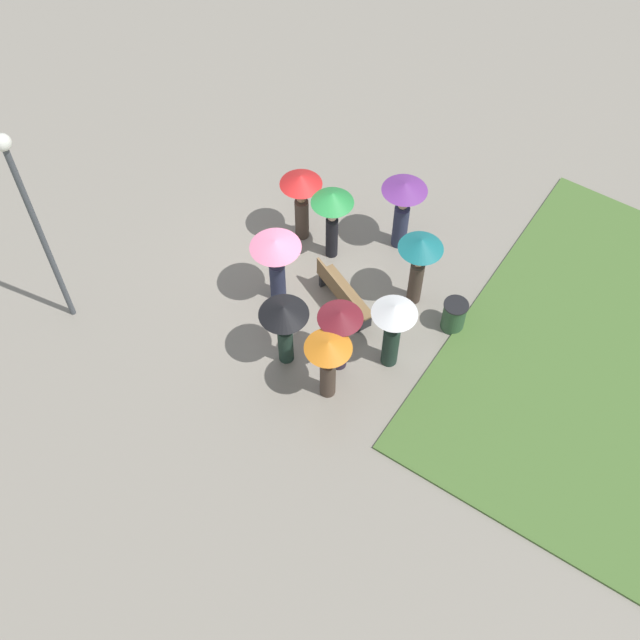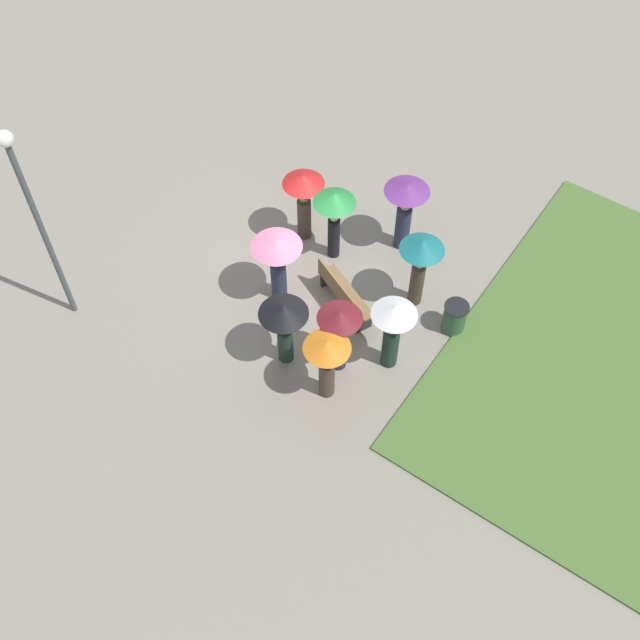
{
  "view_description": "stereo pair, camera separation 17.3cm",
  "coord_description": "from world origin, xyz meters",
  "px_view_note": "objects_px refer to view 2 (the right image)",
  "views": [
    {
      "loc": [
        -6.68,
        9.4,
        14.24
      ],
      "look_at": [
        -1.26,
        1.3,
        0.87
      ],
      "focal_mm": 45.0,
      "sensor_mm": 36.0,
      "label": 1
    },
    {
      "loc": [
        -6.83,
        9.3,
        14.24
      ],
      "look_at": [
        -1.26,
        1.3,
        0.87
      ],
      "focal_mm": 45.0,
      "sensor_mm": 36.0,
      "label": 2
    }
  ],
  "objects_px": {
    "crowd_person_black": "(284,321)",
    "crowd_person_white": "(393,325)",
    "crowd_person_purple": "(405,204)",
    "crowd_person_maroon": "(339,330)",
    "lamp_post": "(33,208)",
    "crowd_person_green": "(334,209)",
    "trash_bin": "(455,317)",
    "crowd_person_pink": "(277,256)",
    "crowd_person_orange": "(327,358)",
    "crowd_person_teal": "(421,258)",
    "park_bench": "(343,294)",
    "crowd_person_red": "(304,194)"
  },
  "relations": [
    {
      "from": "trash_bin",
      "to": "crowd_person_black",
      "type": "distance_m",
      "value": 3.8
    },
    {
      "from": "crowd_person_red",
      "to": "crowd_person_white",
      "type": "bearing_deg",
      "value": 160.57
    },
    {
      "from": "crowd_person_green",
      "to": "crowd_person_red",
      "type": "distance_m",
      "value": 0.91
    },
    {
      "from": "park_bench",
      "to": "crowd_person_purple",
      "type": "height_order",
      "value": "crowd_person_purple"
    },
    {
      "from": "crowd_person_black",
      "to": "crowd_person_purple",
      "type": "distance_m",
      "value": 4.14
    },
    {
      "from": "lamp_post",
      "to": "crowd_person_orange",
      "type": "xyz_separation_m",
      "value": [
        -5.8,
        -1.45,
        -1.95
      ]
    },
    {
      "from": "trash_bin",
      "to": "crowd_person_red",
      "type": "xyz_separation_m",
      "value": [
        4.23,
        -0.39,
        0.98
      ]
    },
    {
      "from": "lamp_post",
      "to": "crowd_person_green",
      "type": "relative_size",
      "value": 2.58
    },
    {
      "from": "crowd_person_green",
      "to": "crowd_person_white",
      "type": "xyz_separation_m",
      "value": [
        -2.65,
        1.82,
        -0.18
      ]
    },
    {
      "from": "trash_bin",
      "to": "crowd_person_green",
      "type": "distance_m",
      "value": 3.52
    },
    {
      "from": "crowd_person_green",
      "to": "crowd_person_maroon",
      "type": "bearing_deg",
      "value": -26.56
    },
    {
      "from": "crowd_person_pink",
      "to": "park_bench",
      "type": "bearing_deg",
      "value": 27.52
    },
    {
      "from": "park_bench",
      "to": "crowd_person_red",
      "type": "xyz_separation_m",
      "value": [
        1.94,
        -1.27,
        0.91
      ]
    },
    {
      "from": "park_bench",
      "to": "crowd_person_green",
      "type": "xyz_separation_m",
      "value": [
        1.05,
        -1.17,
        1.02
      ]
    },
    {
      "from": "crowd_person_white",
      "to": "crowd_person_black",
      "type": "bearing_deg",
      "value": -38.92
    },
    {
      "from": "crowd_person_orange",
      "to": "crowd_person_maroon",
      "type": "relative_size",
      "value": 0.98
    },
    {
      "from": "crowd_person_pink",
      "to": "crowd_person_green",
      "type": "xyz_separation_m",
      "value": [
        -0.31,
        -1.69,
        0.17
      ]
    },
    {
      "from": "crowd_person_white",
      "to": "park_bench",
      "type": "bearing_deg",
      "value": -93.06
    },
    {
      "from": "park_bench",
      "to": "crowd_person_pink",
      "type": "bearing_deg",
      "value": 45.41
    },
    {
      "from": "park_bench",
      "to": "crowd_person_maroon",
      "type": "distance_m",
      "value": 1.71
    },
    {
      "from": "crowd_person_black",
      "to": "crowd_person_white",
      "type": "relative_size",
      "value": 0.94
    },
    {
      "from": "crowd_person_white",
      "to": "crowd_person_teal",
      "type": "height_order",
      "value": "crowd_person_teal"
    },
    {
      "from": "crowd_person_pink",
      "to": "crowd_person_black",
      "type": "distance_m",
      "value": 1.7
    },
    {
      "from": "crowd_person_pink",
      "to": "crowd_person_orange",
      "type": "distance_m",
      "value": 2.74
    },
    {
      "from": "crowd_person_red",
      "to": "crowd_person_purple",
      "type": "distance_m",
      "value": 2.29
    },
    {
      "from": "crowd_person_pink",
      "to": "crowd_person_black",
      "type": "xyz_separation_m",
      "value": [
        -1.12,
        1.28,
        0.0
      ]
    },
    {
      "from": "crowd_person_red",
      "to": "crowd_person_teal",
      "type": "xyz_separation_m",
      "value": [
        -3.15,
        0.2,
        0.07
      ]
    },
    {
      "from": "crowd_person_purple",
      "to": "crowd_person_maroon",
      "type": "bearing_deg",
      "value": -31.89
    },
    {
      "from": "crowd_person_purple",
      "to": "crowd_person_orange",
      "type": "xyz_separation_m",
      "value": [
        -0.86,
        4.33,
        -0.08
      ]
    },
    {
      "from": "crowd_person_white",
      "to": "crowd_person_pink",
      "type": "bearing_deg",
      "value": -73.4
    },
    {
      "from": "lamp_post",
      "to": "crowd_person_black",
      "type": "height_order",
      "value": "lamp_post"
    },
    {
      "from": "trash_bin",
      "to": "crowd_person_white",
      "type": "relative_size",
      "value": 0.41
    },
    {
      "from": "crowd_person_maroon",
      "to": "park_bench",
      "type": "bearing_deg",
      "value": -121.05
    },
    {
      "from": "lamp_post",
      "to": "park_bench",
      "type": "bearing_deg",
      "value": -144.47
    },
    {
      "from": "park_bench",
      "to": "trash_bin",
      "type": "bearing_deg",
      "value": -134.66
    },
    {
      "from": "crowd_person_green",
      "to": "crowd_person_white",
      "type": "relative_size",
      "value": 1.03
    },
    {
      "from": "park_bench",
      "to": "lamp_post",
      "type": "height_order",
      "value": "lamp_post"
    },
    {
      "from": "crowd_person_pink",
      "to": "crowd_person_red",
      "type": "bearing_deg",
      "value": 114.57
    },
    {
      "from": "park_bench",
      "to": "crowd_person_purple",
      "type": "distance_m",
      "value": 2.48
    },
    {
      "from": "crowd_person_orange",
      "to": "crowd_person_teal",
      "type": "bearing_deg",
      "value": -148.1
    },
    {
      "from": "crowd_person_green",
      "to": "crowd_person_purple",
      "type": "height_order",
      "value": "crowd_person_green"
    },
    {
      "from": "crowd_person_red",
      "to": "crowd_person_black",
      "type": "bearing_deg",
      "value": 128.04
    },
    {
      "from": "crowd_person_pink",
      "to": "crowd_person_orange",
      "type": "xyz_separation_m",
      "value": [
        -2.31,
        1.49,
        -0.07
      ]
    },
    {
      "from": "lamp_post",
      "to": "crowd_person_green",
      "type": "xyz_separation_m",
      "value": [
        -3.8,
        -4.63,
        -1.71
      ]
    },
    {
      "from": "crowd_person_red",
      "to": "crowd_person_orange",
      "type": "height_order",
      "value": "crowd_person_red"
    },
    {
      "from": "crowd_person_orange",
      "to": "crowd_person_purple",
      "type": "bearing_deg",
      "value": -132.03
    },
    {
      "from": "lamp_post",
      "to": "crowd_person_teal",
      "type": "relative_size",
      "value": 2.56
    },
    {
      "from": "crowd_person_pink",
      "to": "crowd_person_red",
      "type": "xyz_separation_m",
      "value": [
        0.59,
        -1.79,
        0.06
      ]
    },
    {
      "from": "crowd_person_black",
      "to": "crowd_person_white",
      "type": "distance_m",
      "value": 2.17
    },
    {
      "from": "lamp_post",
      "to": "crowd_person_orange",
      "type": "relative_size",
      "value": 2.82
    }
  ]
}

